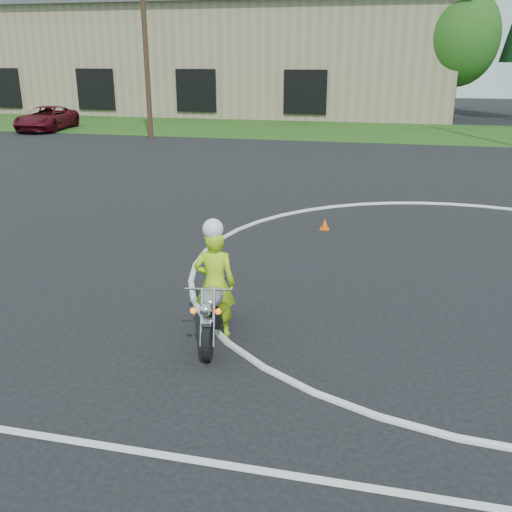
# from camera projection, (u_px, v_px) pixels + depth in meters

# --- Properties ---
(ground) EXTENTS (120.00, 120.00, 0.00)m
(ground) POSITION_uv_depth(u_px,v_px,m) (500.00, 337.00, 9.28)
(ground) COLOR black
(ground) RESTS_ON ground
(grass_strip) EXTENTS (120.00, 10.00, 0.02)m
(grass_strip) POSITION_uv_depth(u_px,v_px,m) (425.00, 133.00, 34.10)
(grass_strip) COLOR #1E4714
(grass_strip) RESTS_ON ground
(primary_motorcycle) EXTENTS (0.71, 2.03, 1.07)m
(primary_motorcycle) POSITION_uv_depth(u_px,v_px,m) (213.00, 309.00, 9.06)
(primary_motorcycle) COLOR black
(primary_motorcycle) RESTS_ON ground
(rider_primary_grp) EXTENTS (0.72, 0.53, 1.99)m
(rider_primary_grp) POSITION_uv_depth(u_px,v_px,m) (215.00, 281.00, 9.04)
(rider_primary_grp) COLOR #AEE718
(rider_primary_grp) RESTS_ON ground
(pickup_grp) EXTENTS (3.00, 5.41, 1.43)m
(pickup_grp) POSITION_uv_depth(u_px,v_px,m) (46.00, 118.00, 35.29)
(pickup_grp) COLOR #4D0814
(pickup_grp) RESTS_ON ground
(warehouse) EXTENTS (41.00, 17.00, 8.30)m
(warehouse) POSITION_uv_depth(u_px,v_px,m) (204.00, 59.00, 48.53)
(warehouse) COLOR tan
(warehouse) RESTS_ON ground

